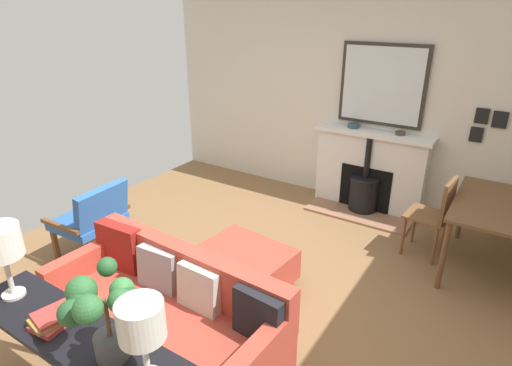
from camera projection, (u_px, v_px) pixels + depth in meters
ground_plane at (234, 302)px, 3.75m from camera, size 5.38×5.47×0.01m
wall_left at (355, 101)px, 5.31m from camera, size 0.12×5.47×2.65m
fireplace at (369, 175)px, 5.31m from camera, size 0.66×1.43×1.02m
mirror_over_mantel at (382, 85)px, 4.98m from camera, size 0.04×1.02×0.96m
mantel_bowl_near at (354, 126)px, 5.24m from camera, size 0.15×0.15×0.05m
mantel_bowl_far at (400, 133)px, 4.96m from camera, size 0.12×0.12×0.04m
sofa at (166, 314)px, 3.08m from camera, size 0.85×1.87×0.81m
ottoman at (245, 264)px, 3.88m from camera, size 0.71×0.87×0.39m
armchair_accent at (93, 216)px, 4.26m from camera, size 0.70×0.63×0.82m
console_table at (76, 344)px, 2.42m from camera, size 0.39×1.60×0.74m
table_lamp_near_end at (0, 244)px, 2.53m from camera, size 0.25×0.25×0.49m
table_lamp_far_end at (141, 324)px, 1.95m from camera, size 0.23×0.23×0.46m
potted_plant at (104, 308)px, 2.08m from camera, size 0.41×0.40×0.53m
book_stack at (56, 317)px, 2.44m from camera, size 0.30×0.22×0.07m
dining_table at (505, 214)px, 3.90m from camera, size 1.19×0.89×0.73m
dining_chair_near_fireplace at (437, 212)px, 4.24m from camera, size 0.44×0.44×0.88m
photo_gallery_row at (487, 123)px, 4.53m from camera, size 0.02×0.33×0.38m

